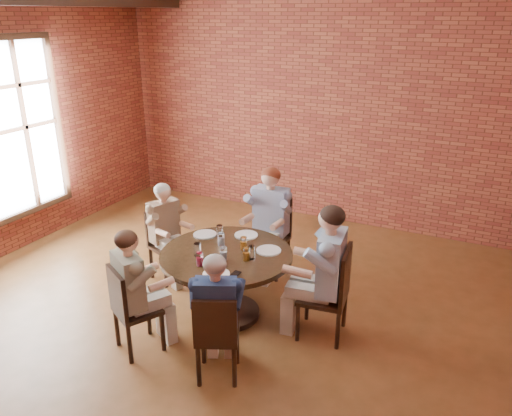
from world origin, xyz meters
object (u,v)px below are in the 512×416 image
at_px(chair_d, 129,307).
at_px(diner_d, 136,292).
at_px(diner_a, 324,273).
at_px(chair_a, 333,290).
at_px(dining_table, 227,272).
at_px(chair_b, 272,232).
at_px(diner_b, 269,222).
at_px(diner_e, 217,317).
at_px(chair_c, 165,241).
at_px(diner_c, 167,233).
at_px(smartphone, 235,274).
at_px(chair_e, 217,334).

distance_m(chair_d, diner_d, 0.16).
bearing_deg(diner_a, chair_a, 90.00).
xyz_separation_m(dining_table, chair_b, (-0.01, 1.17, -0.01)).
bearing_deg(diner_b, chair_a, -40.63).
height_order(chair_d, diner_e, diner_e).
height_order(chair_c, diner_e, diner_e).
height_order(dining_table, diner_b, diner_b).
bearing_deg(chair_b, diner_a, -45.99).
relative_size(dining_table, diner_c, 1.13).
height_order(chair_a, diner_c, diner_c).
xyz_separation_m(diner_c, smartphone, (1.34, -0.77, 0.14)).
height_order(chair_a, diner_d, diner_d).
bearing_deg(chair_d, diner_d, -90.00).
bearing_deg(chair_c, chair_d, -136.05).
relative_size(dining_table, chair_c, 1.58).
relative_size(diner_a, chair_d, 1.56).
relative_size(dining_table, chair_a, 1.42).
relative_size(chair_c, chair_d, 0.97).
xyz_separation_m(chair_a, chair_c, (-2.22, 0.28, -0.04)).
height_order(diner_c, chair_e, diner_c).
distance_m(chair_c, diner_c, 0.15).
xyz_separation_m(dining_table, diner_e, (0.39, -0.87, 0.08)).
bearing_deg(smartphone, chair_c, 152.73).
bearing_deg(chair_b, diner_d, -103.65).
bearing_deg(dining_table, smartphone, -50.98).
relative_size(chair_e, smartphone, 6.29).
relative_size(chair_b, chair_c, 1.09).
bearing_deg(diner_d, diner_e, -150.92).
relative_size(dining_table, chair_d, 1.54).
bearing_deg(chair_e, diner_a, -143.56).
relative_size(diner_d, diner_e, 1.03).
xyz_separation_m(chair_c, smartphone, (1.40, -0.79, 0.27)).
bearing_deg(diner_c, diner_a, -76.53).
relative_size(diner_b, chair_e, 1.55).
distance_m(diner_c, diner_d, 1.38).
relative_size(diner_a, chair_b, 1.47).
height_order(diner_b, smartphone, diner_b).
bearing_deg(diner_b, diner_e, -78.93).
bearing_deg(diner_c, chair_b, -31.88).
xyz_separation_m(diner_c, chair_e, (1.46, -1.33, -0.13)).
height_order(chair_d, chair_e, chair_d).
xyz_separation_m(dining_table, chair_e, (0.42, -0.94, -0.05)).
distance_m(chair_c, chair_d, 1.48).
bearing_deg(chair_d, smartphone, -116.31).
bearing_deg(chair_d, chair_e, -150.79).
xyz_separation_m(chair_a, diner_b, (-1.13, 0.95, 0.16)).
distance_m(chair_c, diner_e, 1.98).
xyz_separation_m(chair_c, diner_e, (1.50, -1.29, 0.13)).
xyz_separation_m(chair_a, chair_b, (-1.13, 1.03, -0.01)).
xyz_separation_m(chair_b, chair_c, (-1.09, -0.75, -0.03)).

